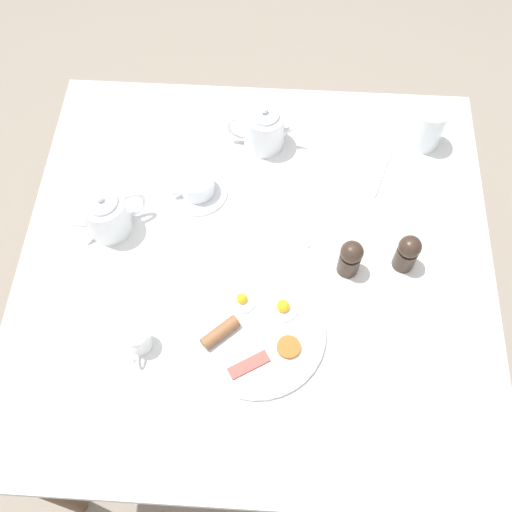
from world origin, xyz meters
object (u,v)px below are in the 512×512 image
object	(u,v)px
fork_by_plate	(401,363)
salt_grinder	(407,252)
teapot_far	(265,129)
creamer_jug	(138,339)
water_glass_tall	(428,127)
napkin_folded	(365,165)
teapot_near	(107,214)
knife_by_plate	(285,216)
teacup_with_saucer_left	(197,186)
breakfast_plate	(256,331)
pepper_grinder	(350,258)

from	to	relation	value
fork_by_plate	salt_grinder	bearing A→B (deg)	176.06
teapot_far	salt_grinder	xyz separation A→B (m)	(0.34, 0.34, -0.00)
creamer_jug	water_glass_tall	bearing A→B (deg)	132.50
creamer_jug	napkin_folded	bearing A→B (deg)	135.68
teapot_near	fork_by_plate	distance (m)	0.74
water_glass_tall	salt_grinder	xyz separation A→B (m)	(0.36, -0.07, -0.00)
water_glass_tall	knife_by_plate	distance (m)	0.43
teacup_with_saucer_left	knife_by_plate	distance (m)	0.23
breakfast_plate	teapot_far	xyz separation A→B (m)	(-0.53, -0.01, 0.05)
teapot_far	napkin_folded	distance (m)	0.27
napkin_folded	teacup_with_saucer_left	bearing A→B (deg)	-75.90
breakfast_plate	creamer_jug	distance (m)	0.25
teapot_near	teacup_with_saucer_left	bearing A→B (deg)	178.82
breakfast_plate	fork_by_plate	size ratio (longest dim) A/B	1.71
knife_by_plate	salt_grinder	bearing A→B (deg)	67.55
salt_grinder	knife_by_plate	distance (m)	0.30
teacup_with_saucer_left	water_glass_tall	bearing A→B (deg)	108.56
teapot_near	teacup_with_saucer_left	size ratio (longest dim) A/B	1.19
teapot_far	salt_grinder	world-z (taller)	teapot_far
water_glass_tall	knife_by_plate	world-z (taller)	water_glass_tall
breakfast_plate	water_glass_tall	world-z (taller)	water_glass_tall
breakfast_plate	teacup_with_saucer_left	distance (m)	0.40
teapot_near	teapot_far	size ratio (longest dim) A/B	0.89
teapot_far	salt_grinder	bearing A→B (deg)	-43.13
teapot_near	knife_by_plate	distance (m)	0.42
teapot_near	pepper_grinder	size ratio (longest dim) A/B	1.63
teapot_near	teacup_with_saucer_left	distance (m)	0.23
teapot_far	salt_grinder	size ratio (longest dim) A/B	1.83
salt_grinder	napkin_folded	bearing A→B (deg)	-164.01
fork_by_plate	knife_by_plate	xyz separation A→B (m)	(-0.35, -0.26, 0.00)
breakfast_plate	salt_grinder	bearing A→B (deg)	119.72
teacup_with_saucer_left	napkin_folded	size ratio (longest dim) A/B	0.77
creamer_jug	napkin_folded	world-z (taller)	creamer_jug
breakfast_plate	teapot_near	size ratio (longest dim) A/B	1.72
teapot_near	salt_grinder	size ratio (longest dim) A/B	1.63
salt_grinder	water_glass_tall	bearing A→B (deg)	168.58
knife_by_plate	breakfast_plate	bearing A→B (deg)	-10.08
teacup_with_saucer_left	creamer_jug	size ratio (longest dim) A/B	1.82
breakfast_plate	fork_by_plate	distance (m)	0.32
teacup_with_saucer_left	napkin_folded	bearing A→B (deg)	104.10
water_glass_tall	fork_by_plate	xyz separation A→B (m)	(0.61, -0.09, -0.06)
water_glass_tall	pepper_grinder	distance (m)	0.44
creamer_jug	knife_by_plate	distance (m)	0.46
salt_grinder	creamer_jug	bearing A→B (deg)	-68.07
teapot_far	water_glass_tall	distance (m)	0.41
teapot_far	water_glass_tall	bearing A→B (deg)	5.53
teapot_near	creamer_jug	distance (m)	0.32
teacup_with_saucer_left	fork_by_plate	distance (m)	0.63
breakfast_plate	salt_grinder	distance (m)	0.38
teacup_with_saucer_left	water_glass_tall	world-z (taller)	water_glass_tall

